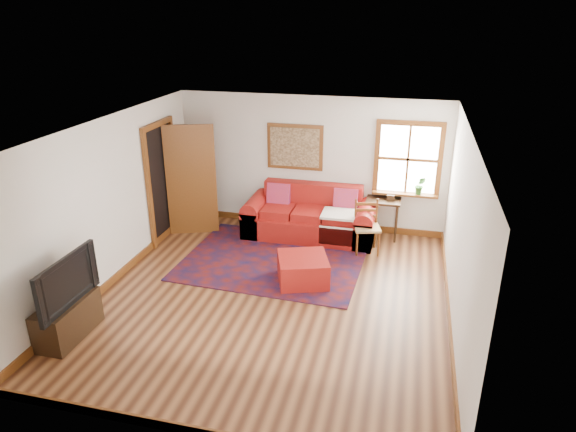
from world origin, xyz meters
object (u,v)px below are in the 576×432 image
(red_leather_sofa, at_px, (310,220))
(media_cabinet, at_px, (68,319))
(side_table, at_px, (383,206))
(red_ottoman, at_px, (303,270))
(ladder_back_chair, at_px, (367,224))

(red_leather_sofa, height_order, media_cabinet, red_leather_sofa)
(side_table, bearing_deg, media_cabinet, -131.93)
(red_ottoman, bearing_deg, media_cabinet, -160.41)
(side_table, bearing_deg, red_leather_sofa, -169.73)
(ladder_back_chair, distance_m, media_cabinet, 4.87)
(red_ottoman, relative_size, side_table, 1.00)
(ladder_back_chair, bearing_deg, media_cabinet, -135.08)
(red_leather_sofa, distance_m, ladder_back_chair, 1.16)
(side_table, relative_size, ladder_back_chair, 0.80)
(red_leather_sofa, relative_size, media_cabinet, 2.59)
(side_table, distance_m, ladder_back_chair, 0.70)
(red_ottoman, height_order, ladder_back_chair, ladder_back_chair)
(red_ottoman, height_order, media_cabinet, media_cabinet)
(red_leather_sofa, xyz_separation_m, side_table, (1.29, 0.23, 0.30))
(side_table, xyz_separation_m, media_cabinet, (-3.67, -4.08, -0.36))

